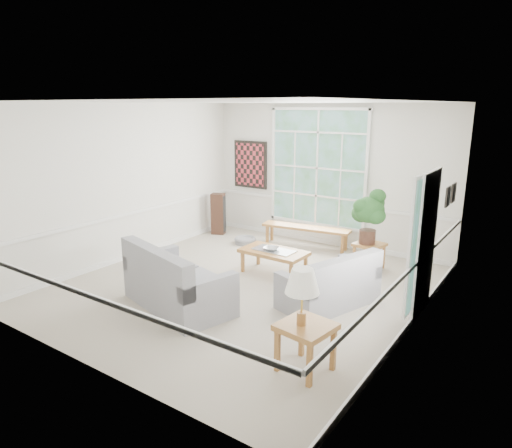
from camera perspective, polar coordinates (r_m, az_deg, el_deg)
The scene contains 24 objects.
floor at distance 7.76m, azimuth -1.46°, elevation -7.77°, with size 5.50×6.00×0.01m, color #A79C8B.
ceiling at distance 7.17m, azimuth -1.62°, elevation 15.03°, with size 5.50×6.00×0.02m, color white.
wall_back at distance 9.87m, azimuth 8.79°, elevation 6.01°, with size 5.50×0.02×3.00m, color silver.
wall_front at distance 5.26m, azimuth -21.07°, elevation -2.36°, with size 5.50×0.02×3.00m, color silver.
wall_left at distance 9.18m, azimuth -15.63°, elevation 5.00°, with size 0.02×6.00×3.00m, color silver.
wall_right at distance 6.16m, azimuth 19.67°, elevation 0.15°, with size 0.02×6.00×3.00m, color silver.
window_back at distance 9.90m, azimuth 7.67°, elevation 6.95°, with size 2.30×0.08×2.40m, color white.
entry_door at distance 6.85m, azimuth 20.35°, elevation -2.42°, with size 0.08×0.90×2.10m, color white.
door_sidelight at distance 6.23m, azimuth 18.97°, elevation -2.97°, with size 0.08×0.26×1.90m, color white.
wall_art at distance 10.79m, azimuth -0.74°, elevation 7.44°, with size 0.90×0.06×1.10m, color maroon.
wall_frame_near at distance 7.83m, azimuth 22.80°, elevation 3.18°, with size 0.04×0.26×0.32m, color black.
wall_frame_far at distance 8.22m, azimuth 23.39°, elevation 3.61°, with size 0.04×0.26×0.32m, color black.
loveseat_right at distance 7.02m, azimuth 9.08°, elevation -6.79°, with size 0.78×1.51×0.82m, color gray.
loveseat_front at distance 6.95m, azimuth -9.70°, elevation -6.38°, with size 1.79×0.93×0.97m, color gray.
coffee_table at distance 8.22m, azimuth 2.23°, elevation -4.77°, with size 1.18×0.64×0.44m, color #9F6832.
pewter_bowl at distance 8.13m, azimuth 1.92°, elevation -3.07°, with size 0.33×0.33×0.08m, color #9B9AA0.
window_bench at distance 9.82m, azimuth 6.21°, elevation -1.60°, with size 1.90×0.37×0.44m, color #9F6832.
end_table at distance 8.72m, azimuth 13.92°, elevation -3.88°, with size 0.49×0.49×0.49m, color #9F6832.
houseplant at distance 8.50m, azimuth 13.88°, elevation 0.96°, with size 0.60×0.60×1.03m, color #224F20, non-canonical shape.
side_table at distance 5.39m, azimuth 6.20°, elevation -15.08°, with size 0.56×0.56×0.58m, color #9F6832.
table_lamp at distance 5.10m, azimuth 5.77°, elevation -9.09°, with size 0.38×0.38×0.66m, color white, non-canonical shape.
pet_bed at distance 10.04m, azimuth -1.37°, elevation -2.05°, with size 0.47×0.47×0.14m, color slate.
floor_speaker at distance 10.73m, azimuth -4.75°, elevation 1.28°, with size 0.30×0.24×0.96m, color #3C2318.
cat at distance 7.41m, azimuth 11.54°, elevation -4.96°, with size 0.36×0.26×0.17m, color black.
Camera 1 is at (4.21, -5.81, 2.95)m, focal length 32.00 mm.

